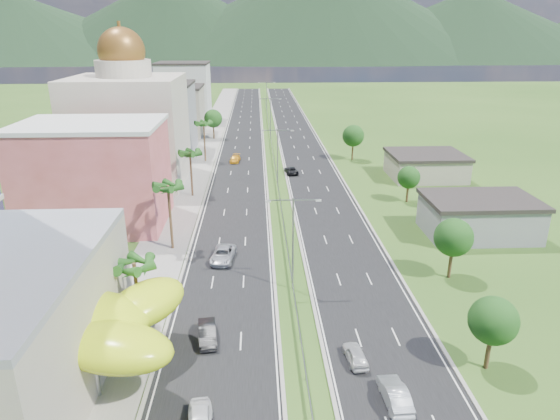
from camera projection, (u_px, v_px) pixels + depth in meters
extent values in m
plane|color=#2D5119|center=(300.00, 340.00, 47.91)|extent=(500.00, 500.00, 0.00)
cube|color=black|center=(243.00, 143.00, 132.14)|extent=(11.00, 260.00, 0.04)
cube|color=black|center=(299.00, 142.00, 132.81)|extent=(11.00, 260.00, 0.04)
cube|color=gray|center=(207.00, 143.00, 131.70)|extent=(7.00, 260.00, 0.12)
cube|color=gray|center=(274.00, 156.00, 115.36)|extent=(0.08, 216.00, 0.28)
cube|color=gray|center=(265.00, 100.00, 211.30)|extent=(0.10, 0.12, 0.70)
cylinder|color=gray|center=(293.00, 245.00, 55.44)|extent=(0.20, 0.20, 11.00)
cube|color=gray|center=(280.00, 200.00, 53.58)|extent=(2.88, 0.12, 0.12)
cube|color=gray|center=(307.00, 200.00, 53.71)|extent=(2.88, 0.12, 0.12)
cube|color=silver|center=(268.00, 201.00, 53.56)|extent=(0.60, 0.25, 0.18)
cube|color=silver|center=(318.00, 201.00, 53.80)|extent=(0.60, 0.25, 0.18)
cylinder|color=gray|center=(278.00, 158.00, 93.03)|extent=(0.20, 0.20, 11.00)
cube|color=gray|center=(270.00, 130.00, 91.17)|extent=(2.88, 0.12, 0.12)
cube|color=gray|center=(285.00, 130.00, 91.30)|extent=(2.88, 0.12, 0.12)
cube|color=silver|center=(263.00, 131.00, 91.15)|extent=(0.60, 0.25, 0.18)
cube|color=silver|center=(292.00, 131.00, 91.39)|extent=(0.60, 0.25, 0.18)
cylinder|color=gray|center=(270.00, 118.00, 135.32)|extent=(0.20, 0.20, 11.00)
cube|color=gray|center=(265.00, 99.00, 133.45)|extent=(2.88, 0.12, 0.12)
cube|color=gray|center=(276.00, 99.00, 133.58)|extent=(2.88, 0.12, 0.12)
cube|color=silver|center=(260.00, 99.00, 133.43)|extent=(0.60, 0.25, 0.18)
cube|color=silver|center=(280.00, 99.00, 133.67)|extent=(0.60, 0.25, 0.18)
cylinder|color=gray|center=(267.00, 98.00, 177.60)|extent=(0.20, 0.20, 11.00)
cube|color=gray|center=(263.00, 82.00, 175.74)|extent=(2.88, 0.12, 0.12)
cube|color=gray|center=(271.00, 82.00, 175.87)|extent=(2.88, 0.12, 0.12)
cube|color=silver|center=(259.00, 83.00, 175.72)|extent=(0.60, 0.25, 0.18)
cube|color=silver|center=(274.00, 83.00, 175.96)|extent=(0.60, 0.25, 0.18)
cylinder|color=gray|center=(33.00, 341.00, 44.28)|extent=(0.50, 0.50, 4.00)
cylinder|color=gray|center=(96.00, 375.00, 39.90)|extent=(0.50, 0.50, 4.00)
cylinder|color=gray|center=(29.00, 403.00, 36.90)|extent=(0.50, 0.50, 4.00)
cylinder|color=gray|center=(135.00, 338.00, 44.69)|extent=(0.50, 0.50, 4.00)
cube|color=#C2524F|center=(95.00, 177.00, 74.19)|extent=(20.00, 15.00, 15.00)
cube|color=#BDB09D|center=(130.00, 131.00, 94.95)|extent=(20.00, 20.00, 20.00)
cylinder|color=#BDB09D|center=(123.00, 68.00, 91.05)|extent=(10.00, 10.00, 3.00)
sphere|color=brown|center=(122.00, 51.00, 90.04)|extent=(8.40, 8.40, 8.40)
cube|color=gray|center=(159.00, 119.00, 119.17)|extent=(16.00, 15.00, 16.00)
cube|color=#A59888|center=(174.00, 112.00, 140.35)|extent=(16.00, 15.00, 13.00)
cube|color=silver|center=(184.00, 93.00, 161.11)|extent=(16.00, 15.00, 18.00)
cube|color=gray|center=(479.00, 218.00, 71.81)|extent=(15.00, 10.00, 5.00)
cube|color=#A59888|center=(425.00, 167.00, 100.19)|extent=(14.00, 12.00, 4.40)
cylinder|color=#47301C|center=(138.00, 299.00, 47.83)|extent=(0.36, 0.36, 7.50)
cylinder|color=#47301C|center=(170.00, 218.00, 66.37)|extent=(0.36, 0.36, 9.00)
cylinder|color=#47301C|center=(191.00, 174.00, 88.15)|extent=(0.36, 0.36, 8.00)
cylinder|color=#47301C|center=(205.00, 142.00, 111.51)|extent=(0.36, 0.36, 8.80)
cylinder|color=#47301C|center=(214.00, 130.00, 135.66)|extent=(0.40, 0.40, 4.90)
sphere|color=#1F5019|center=(213.00, 119.00, 134.59)|extent=(4.90, 4.90, 4.90)
cylinder|color=#47301C|center=(489.00, 347.00, 43.22)|extent=(0.40, 0.40, 4.20)
sphere|color=#1F5019|center=(493.00, 321.00, 42.30)|extent=(4.20, 4.20, 4.20)
cylinder|color=#47301C|center=(451.00, 260.00, 59.27)|extent=(0.40, 0.40, 4.55)
sphere|color=#1F5019|center=(454.00, 237.00, 58.27)|extent=(4.55, 4.55, 4.55)
cylinder|color=#47301C|center=(408.00, 191.00, 85.83)|extent=(0.40, 0.40, 3.85)
sphere|color=#1F5019|center=(409.00, 177.00, 84.99)|extent=(3.85, 3.85, 3.85)
cylinder|color=#47301C|center=(353.00, 149.00, 113.66)|extent=(0.40, 0.40, 4.90)
sphere|color=#1F5019|center=(353.00, 136.00, 112.59)|extent=(4.90, 4.90, 4.90)
imported|color=black|center=(207.00, 333.00, 47.53)|extent=(2.23, 4.85, 1.54)
imported|color=#A9ABB1|center=(223.00, 254.00, 64.11)|extent=(3.42, 6.12, 1.62)
imported|color=orange|center=(235.00, 159.00, 112.34)|extent=(2.51, 5.11, 1.43)
imported|color=silver|center=(356.00, 355.00, 44.49)|extent=(1.97, 4.16, 1.37)
imported|color=#AFB3B7|center=(395.00, 394.00, 39.47)|extent=(1.92, 4.96, 1.61)
imported|color=black|center=(291.00, 170.00, 103.16)|extent=(2.98, 5.27, 1.39)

